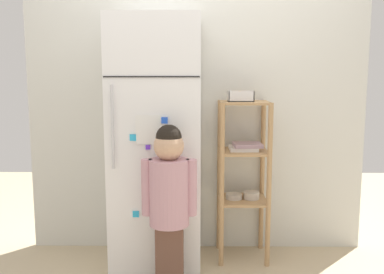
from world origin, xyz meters
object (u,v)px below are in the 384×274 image
(pantry_shelf_unit, at_px, (244,166))
(fruit_bin, at_px, (242,97))
(child_standing, at_px, (169,192))
(refrigerator, at_px, (156,144))

(pantry_shelf_unit, relative_size, fruit_bin, 6.52)
(fruit_bin, bearing_deg, child_standing, -134.03)
(refrigerator, distance_m, pantry_shelf_unit, 0.68)
(pantry_shelf_unit, distance_m, fruit_bin, 0.52)
(child_standing, height_order, fruit_bin, fruit_bin)
(refrigerator, height_order, fruit_bin, refrigerator)
(fruit_bin, bearing_deg, refrigerator, -170.56)
(pantry_shelf_unit, bearing_deg, refrigerator, -170.48)
(child_standing, bearing_deg, pantry_shelf_unit, 44.98)
(refrigerator, relative_size, pantry_shelf_unit, 1.50)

